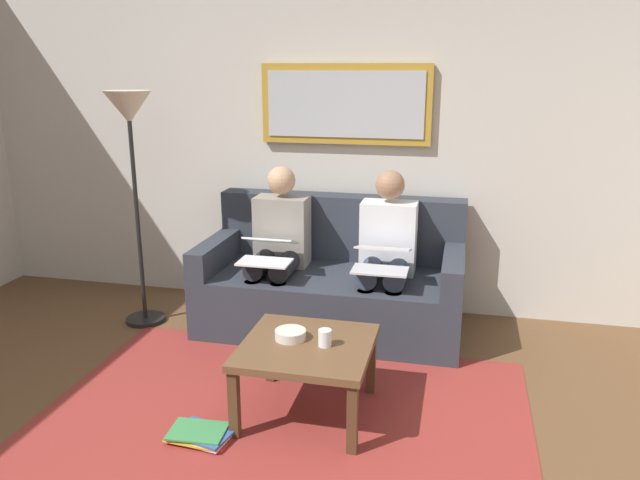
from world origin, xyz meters
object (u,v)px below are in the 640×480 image
person_right (278,243)px  framed_mirror (345,104)px  magazine_stack (201,434)px  coffee_table (307,353)px  laptop_silver (382,258)px  person_left (386,250)px  couch (333,283)px  cup (325,338)px  laptop_white (268,250)px  standing_lamp (130,134)px  bowl (290,334)px

person_right → framed_mirror: bearing=-130.1°
framed_mirror → magazine_stack: size_ratio=3.77×
coffee_table → laptop_silver: bearing=-106.7°
person_left → person_right: size_ratio=1.00×
couch → person_left: 0.49m
person_right → laptop_silver: bearing=162.1°
cup → laptop_white: 1.11m
framed_mirror → cup: framed_mirror is taller
couch → magazine_stack: size_ratio=5.49×
standing_lamp → person_right: bearing=-168.5°
magazine_stack → standing_lamp: 2.13m
framed_mirror → person_left: bearing=130.1°
framed_mirror → standing_lamp: 1.52m
bowl → cup: bearing=167.8°
person_left → magazine_stack: person_left is taller
laptop_white → framed_mirror: bearing=-118.9°
couch → cup: 1.25m
laptop_white → magazine_stack: bearing=91.7°
cup → person_left: 1.18m
coffee_table → cup: size_ratio=7.57×
couch → cup: size_ratio=20.20×
coffee_table → standing_lamp: standing_lamp is taller
framed_mirror → person_right: bearing=49.9°
coffee_table → standing_lamp: size_ratio=0.41×
coffee_table → framed_mirror: bearing=-85.9°
bowl → laptop_silver: bearing=-113.2°
laptop_silver → laptop_white: bearing=-0.7°
standing_lamp → coffee_table: bearing=147.2°
couch → magazine_stack: bearing=77.7°
couch → cup: bearing=99.9°
couch → laptop_white: bearing=38.6°
bowl → laptop_white: 0.98m
couch → person_right: size_ratio=1.59×
person_right → standing_lamp: bearing=11.5°
framed_mirror → cup: size_ratio=13.87×
cup → bowl: cup is taller
cup → magazine_stack: cup is taller
laptop_white → cup: bearing=123.1°
person_left → couch: bearing=-10.0°
person_right → laptop_white: size_ratio=3.20×
person_right → laptop_white: (0.00, 0.24, 0.02)m
person_left → bowl: bearing=71.6°
couch → cup: couch is taller
person_right → standing_lamp: (0.97, 0.20, 0.76)m
framed_mirror → coffee_table: bearing=94.1°
bowl → magazine_stack: 0.68m
coffee_table → laptop_white: size_ratio=1.91×
cup → person_left: bearing=-98.4°
coffee_table → person_left: 1.21m
laptop_silver → person_right: 0.81m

